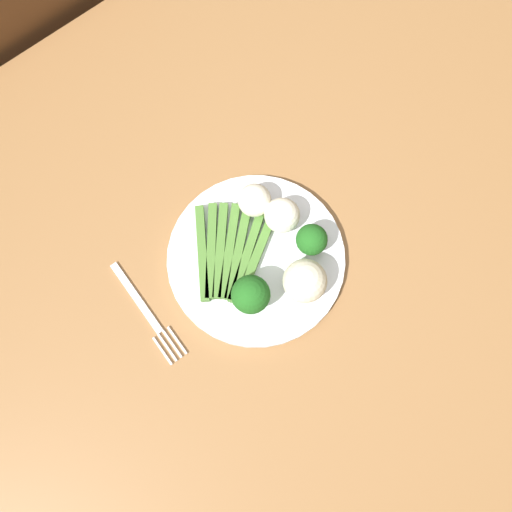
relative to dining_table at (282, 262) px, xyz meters
The scene contains 11 objects.
ground_plane 0.69m from the dining_table, ahead, with size 6.00×6.00×0.02m, color gray.
dining_table is the anchor object (origin of this frame).
chair 0.68m from the dining_table, 86.81° to the right, with size 0.41×0.41×0.87m.
plate 0.11m from the dining_table, 10.81° to the right, with size 0.25×0.25×0.01m, color white.
asparagus_bundle 0.14m from the dining_table, 26.09° to the right, with size 0.16×0.15×0.01m.
broccoli_right 0.17m from the dining_table, 20.38° to the left, with size 0.05×0.05×0.06m.
broccoli_front_left 0.14m from the dining_table, 127.96° to the left, with size 0.04×0.04×0.05m.
cauliflower_left 0.15m from the dining_table, 69.96° to the left, with size 0.06×0.06×0.06m, color beige.
cauliflower_back_right 0.15m from the dining_table, 88.12° to the right, with size 0.05×0.05×0.05m, color white.
cauliflower_near_fork 0.14m from the dining_table, 119.07° to the right, with size 0.05×0.05×0.05m, color white.
fork 0.24m from the dining_table, 12.52° to the right, with size 0.03×0.17×0.00m.
Camera 1 is at (0.17, 0.14, 1.46)m, focal length 35.37 mm.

